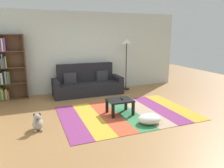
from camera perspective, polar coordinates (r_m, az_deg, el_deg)
The scene contains 10 objects.
ground_plane at distance 5.49m, azimuth 1.11°, elevation -7.74°, with size 14.00×14.00×0.00m, color #9E7042.
back_wall at distance 7.58m, azimuth -6.37°, elevation 8.45°, with size 6.80×0.10×2.70m, color silver.
rug at distance 5.48m, azimuth 4.03°, elevation -7.76°, with size 3.29×2.24×0.01m.
couch at distance 7.18m, azimuth -6.58°, elevation -0.01°, with size 2.26×0.80×1.00m.
bookshelf at distance 7.14m, azimuth -26.44°, elevation 3.79°, with size 0.90×0.28×1.96m.
coffee_table at distance 5.33m, azimuth 2.10°, elevation -4.92°, with size 0.61×0.50×0.37m.
pouf at distance 4.91m, azimuth 9.98°, elevation -9.11°, with size 0.54×0.43×0.21m, color white.
dog at distance 4.78m, azimuth -19.23°, elevation -9.73°, with size 0.22×0.35×0.40m.
standing_lamp at distance 7.59m, azimuth 3.86°, elevation 9.61°, with size 0.32×0.32×1.79m.
tv_remote at distance 5.36m, azimuth 2.64°, elevation -3.89°, with size 0.04×0.15×0.02m, color black.
Camera 1 is at (-1.98, -4.74, 1.95)m, focal length 34.28 mm.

